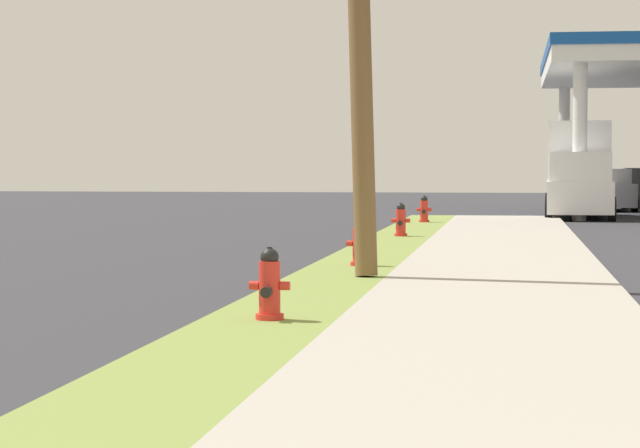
# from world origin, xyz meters

# --- Properties ---
(fire_hydrant_second) EXTENTS (0.42, 0.38, 0.74)m
(fire_hydrant_second) POSITION_xyz_m (0.72, 12.03, 0.45)
(fire_hydrant_second) COLOR red
(fire_hydrant_second) RESTS_ON grass_verge
(fire_hydrant_third) EXTENTS (0.42, 0.37, 0.74)m
(fire_hydrant_third) POSITION_xyz_m (0.80, 19.21, 0.45)
(fire_hydrant_third) COLOR red
(fire_hydrant_third) RESTS_ON grass_verge
(fire_hydrant_fourth) EXTENTS (0.42, 0.37, 0.74)m
(fire_hydrant_fourth) POSITION_xyz_m (0.71, 27.78, 0.45)
(fire_hydrant_fourth) COLOR red
(fire_hydrant_fourth) RESTS_ON grass_verge
(fire_hydrant_fifth) EXTENTS (0.42, 0.38, 0.74)m
(fire_hydrant_fifth) POSITION_xyz_m (0.74, 34.98, 0.45)
(fire_hydrant_fifth) COLOR red
(fire_hydrant_fifth) RESTS_ON grass_verge
(car_silver_by_near_pump) EXTENTS (2.04, 4.55, 1.57)m
(car_silver_by_near_pump) POSITION_xyz_m (6.68, 48.67, 0.72)
(car_silver_by_near_pump) COLOR #BCBCC1
(car_silver_by_near_pump) RESTS_ON ground
(truck_white_at_forecourt) EXTENTS (2.28, 6.45, 3.11)m
(truck_white_at_forecourt) POSITION_xyz_m (5.30, 41.74, 1.49)
(truck_white_at_forecourt) COLOR white
(truck_white_at_forecourt) RESTS_ON ground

